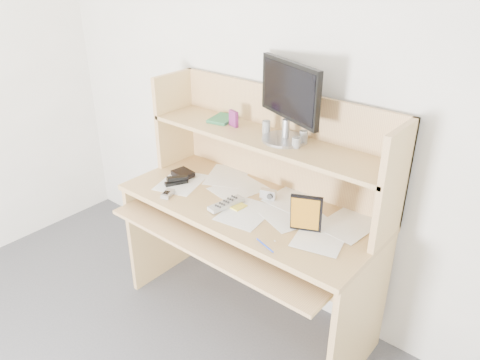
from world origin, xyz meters
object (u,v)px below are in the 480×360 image
Objects in this scene: keyboard at (247,234)px; desk at (257,207)px; monitor at (289,99)px; game_case at (306,213)px; tv_remote at (226,204)px.

desk is at bearing 115.25° from keyboard.
keyboard is 0.70m from monitor.
game_case is 0.56m from monitor.
game_case reaches higher than tv_remote.
tv_remote reaches higher than keyboard.
desk reaches higher than tv_remote.
game_case is at bearing -18.14° from desk.
monitor is at bearing 115.43° from game_case.
keyboard is at bearing -65.18° from desk.
tv_remote is 1.00× the size of game_case.
desk is at bearing 77.73° from tv_remote.
game_case is at bearing 15.49° from keyboard.
keyboard is 2.10× the size of game_case.
game_case is (0.45, 0.05, 0.09)m from tv_remote.
keyboard is 0.19m from tv_remote.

